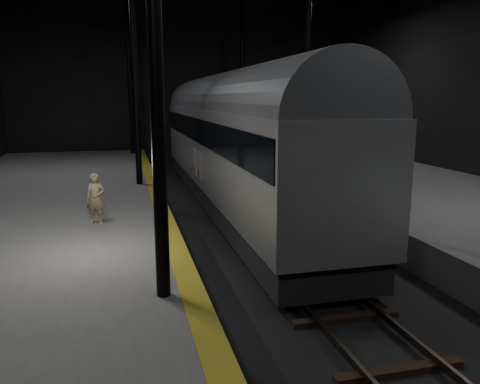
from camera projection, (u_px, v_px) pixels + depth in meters
name	position (u px, v px, depth m)	size (l,w,h in m)	color
ground	(283.00, 259.00, 13.72)	(44.00, 44.00, 0.00)	black
platform_left	(4.00, 265.00, 11.84)	(9.00, 43.80, 1.00)	#555452
tactile_strip	(171.00, 234.00, 12.75)	(0.50, 43.80, 0.01)	olive
track	(284.00, 257.00, 13.71)	(2.40, 43.00, 0.24)	#3F3328
train	(232.00, 136.00, 19.40)	(3.12, 20.82, 5.57)	#9D9FA4
woman	(96.00, 198.00, 13.73)	(0.55, 0.36, 1.50)	#94815B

